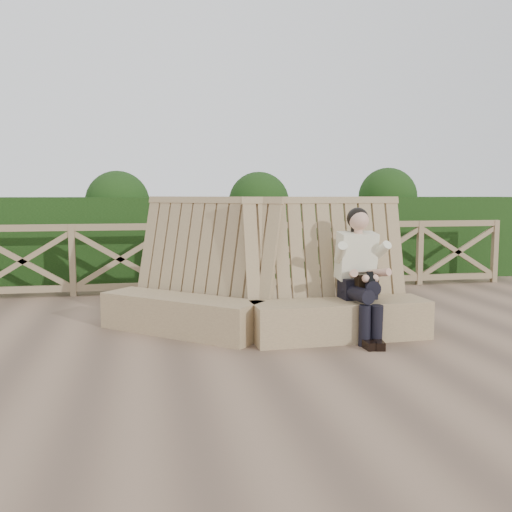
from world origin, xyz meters
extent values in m
plane|color=brown|center=(0.00, 0.00, 0.00)|extent=(60.00, 60.00, 0.00)
cube|color=#876B4D|center=(-0.67, 0.84, 0.21)|extent=(1.76, 1.64, 0.41)
cube|color=#876B4D|center=(-0.49, 1.04, 0.78)|extent=(1.72, 1.59, 1.53)
cube|color=#876B4D|center=(1.00, 0.24, 0.21)|extent=(1.93, 0.57, 0.41)
cube|color=#876B4D|center=(0.99, 0.51, 0.78)|extent=(1.93, 0.50, 1.53)
cube|color=black|center=(1.23, 0.35, 0.53)|extent=(0.38, 0.28, 0.23)
cube|color=beige|center=(1.23, 0.40, 0.88)|extent=(0.42, 0.31, 0.54)
sphere|color=tan|center=(1.23, 0.35, 1.27)|extent=(0.22, 0.22, 0.22)
sphere|color=black|center=(1.23, 0.38, 1.29)|extent=(0.24, 0.24, 0.24)
cylinder|color=black|center=(1.14, 0.13, 0.51)|extent=(0.17, 0.48, 0.15)
cylinder|color=black|center=(1.31, 0.15, 0.58)|extent=(0.17, 0.48, 0.17)
cylinder|color=black|center=(1.14, -0.10, 0.21)|extent=(0.13, 0.13, 0.41)
cylinder|color=black|center=(1.26, -0.11, 0.21)|extent=(0.13, 0.13, 0.41)
cube|color=black|center=(1.14, -0.19, 0.04)|extent=(0.10, 0.25, 0.08)
cube|color=black|center=(1.25, -0.21, 0.04)|extent=(0.10, 0.25, 0.08)
cube|color=black|center=(1.26, 0.16, 0.63)|extent=(0.23, 0.14, 0.15)
cube|color=black|center=(1.24, 0.00, 0.69)|extent=(0.07, 0.09, 0.12)
cube|color=#81694B|center=(0.00, 3.50, 1.05)|extent=(10.10, 0.07, 0.10)
cube|color=#81694B|center=(0.00, 3.50, 0.12)|extent=(10.10, 0.07, 0.10)
cube|color=black|center=(0.00, 4.70, 0.75)|extent=(12.00, 1.20, 1.50)
camera|label=1|loc=(-1.06, -5.50, 1.56)|focal=40.00mm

